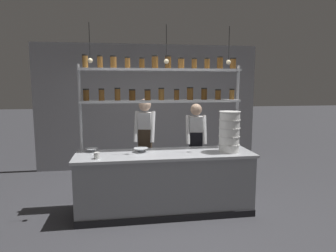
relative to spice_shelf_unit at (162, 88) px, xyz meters
The scene contains 11 objects.
ground_plane 1.91m from the spice_shelf_unit, 90.80° to the right, with size 40.00×40.00×0.00m, color #3D3D42.
back_wall 2.28m from the spice_shelf_unit, 90.12° to the left, with size 5.04×0.12×2.82m, color #939399.
prep_counter 1.46m from the spice_shelf_unit, 90.79° to the right, with size 2.64×0.76×0.92m.
spice_shelf_unit is the anchor object (origin of this frame).
chef_left 1.06m from the spice_shelf_unit, 114.94° to the left, with size 0.41×0.34×1.68m.
chef_center 1.25m from the spice_shelf_unit, 32.98° to the left, with size 0.39×0.31×1.60m.
container_stack 1.23m from the spice_shelf_unit, 22.78° to the right, with size 0.32×0.32×0.61m.
prep_bowl_near_left 1.02m from the spice_shelf_unit, 149.11° to the right, with size 0.22×0.22×0.06m.
prep_bowl_center_front 1.44m from the spice_shelf_unit, behind, with size 0.19×0.19×0.05m.
serving_cup_front 1.44m from the spice_shelf_unit, 151.31° to the right, with size 0.08×0.08×0.09m.
pendant_light_row 0.52m from the spice_shelf_unit, 94.36° to the right, with size 2.06×0.07×0.55m.
Camera 1 is at (-0.62, -4.30, 1.94)m, focal length 32.00 mm.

